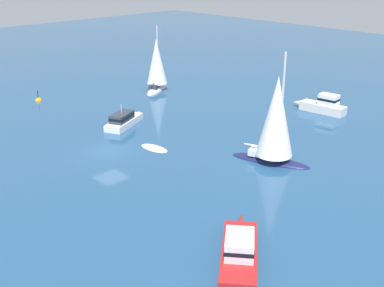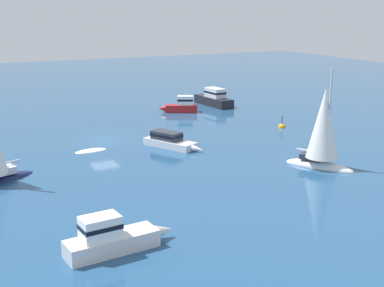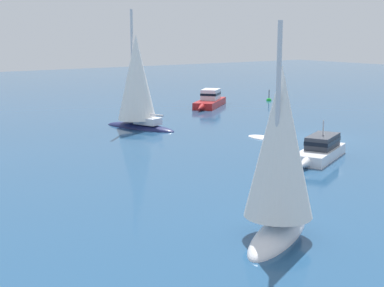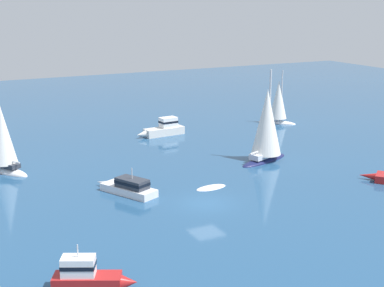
# 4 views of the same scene
# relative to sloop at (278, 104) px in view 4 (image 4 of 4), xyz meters

# --- Properties ---
(ground_plane) EXTENTS (160.00, 160.00, 0.00)m
(ground_plane) POSITION_rel_sloop_xyz_m (-22.80, -22.51, -2.60)
(ground_plane) COLOR navy
(sloop) EXTENTS (4.30, 4.49, 7.31)m
(sloop) POSITION_rel_sloop_xyz_m (0.00, 0.00, 0.00)
(sloop) COLOR white
(sloop) RESTS_ON ground
(skiff) EXTENTS (3.03, 1.58, 0.31)m
(skiff) POSITION_rel_sloop_xyz_m (-20.58, -19.26, -2.60)
(skiff) COLOR white
(skiff) RESTS_ON ground
(sailboat) EXTENTS (6.83, 3.89, 9.52)m
(sailboat) POSITION_rel_sloop_xyz_m (-11.50, -14.15, 0.82)
(sailboat) COLOR #191E4C
(sailboat) RESTS_ON ground
(motor_cruiser_1) EXTENTS (3.78, 6.19, 2.30)m
(motor_cruiser_1) POSITION_rel_sloop_xyz_m (-27.46, -17.44, -2.00)
(motor_cruiser_1) COLOR white
(motor_cruiser_1) RESTS_ON ground
(sailboat_1) EXTENTS (4.02, 5.61, 8.41)m
(sailboat_1) POSITION_rel_sloop_xyz_m (-35.54, -6.28, 0.25)
(sailboat_1) COLOR white
(sailboat_1) RESTS_ON ground
(powerboat_1) EXTENTS (6.14, 2.03, 2.10)m
(powerboat_1) POSITION_rel_sloop_xyz_m (-16.08, 0.58, -1.81)
(powerboat_1) COLOR silver
(powerboat_1) RESTS_ON ground
(motor_cruiser_2) EXTENTS (4.70, 3.10, 2.73)m
(motor_cruiser_2) POSITION_rel_sloop_xyz_m (-35.43, -31.85, -1.81)
(motor_cruiser_2) COLOR #B21E1E
(motor_cruiser_2) RESTS_ON ground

